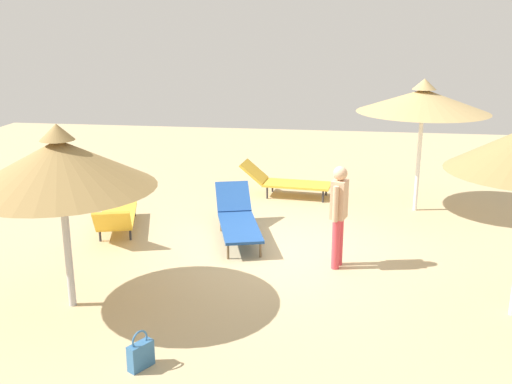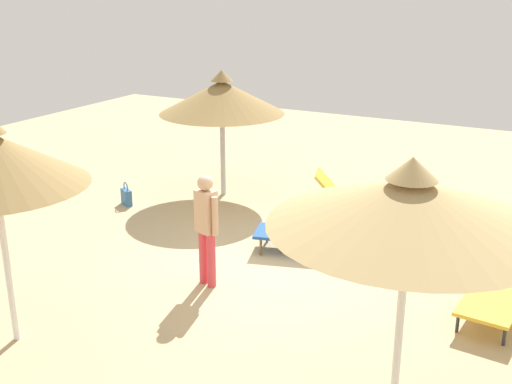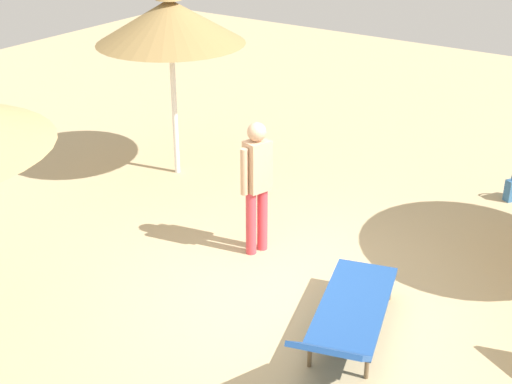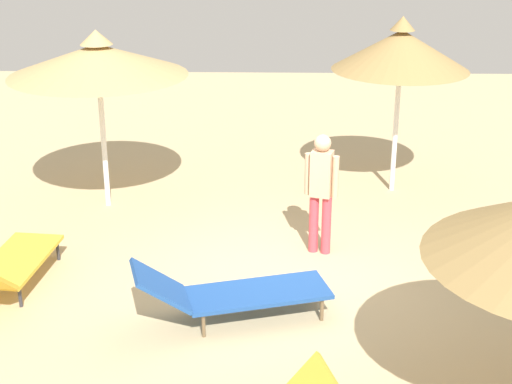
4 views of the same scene
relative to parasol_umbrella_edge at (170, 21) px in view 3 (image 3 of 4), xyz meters
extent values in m
cube|color=tan|center=(-3.23, 1.89, -2.40)|extent=(24.00, 24.00, 0.10)
cylinder|color=white|center=(0.00, 0.00, -1.12)|extent=(0.08, 0.08, 2.46)
cone|color=#997A47|center=(0.00, 0.00, 0.00)|extent=(2.17, 2.17, 0.63)
cube|color=#1E478C|center=(-4.18, 2.15, -2.04)|extent=(1.10, 1.79, 0.05)
cylinder|color=brown|center=(-3.71, 1.55, -2.21)|extent=(0.04, 0.04, 0.29)
cylinder|color=brown|center=(-4.25, 1.40, -2.21)|extent=(0.04, 0.04, 0.29)
cylinder|color=brown|center=(-4.10, 2.90, -2.21)|extent=(0.04, 0.04, 0.29)
cylinder|color=brown|center=(-4.64, 2.75, -2.21)|extent=(0.04, 0.04, 0.29)
cube|color=#1E478C|center=(-4.49, 3.23, -1.79)|extent=(0.81, 0.77, 0.48)
cylinder|color=#D83F4C|center=(-2.44, 1.25, -1.93)|extent=(0.13, 0.13, 0.84)
cylinder|color=#D83F4C|center=(-2.39, 1.42, -1.93)|extent=(0.13, 0.13, 0.84)
cube|color=tan|center=(-2.41, 1.33, -1.19)|extent=(0.29, 0.33, 0.63)
sphere|color=tan|center=(-2.41, 1.33, -0.76)|extent=(0.23, 0.23, 0.23)
cylinder|color=tan|center=(-2.47, 1.15, -1.22)|extent=(0.09, 0.09, 0.58)
cylinder|color=tan|center=(-2.36, 1.52, -1.22)|extent=(0.09, 0.09, 0.58)
camera|label=1|loc=(-2.46, -7.81, 1.57)|focal=41.56mm
camera|label=2|loc=(4.74, 5.90, 1.94)|focal=44.11mm
camera|label=3|loc=(-6.83, 7.80, 2.16)|focal=50.32mm
camera|label=4|loc=(-12.15, 1.97, 2.37)|focal=54.38mm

